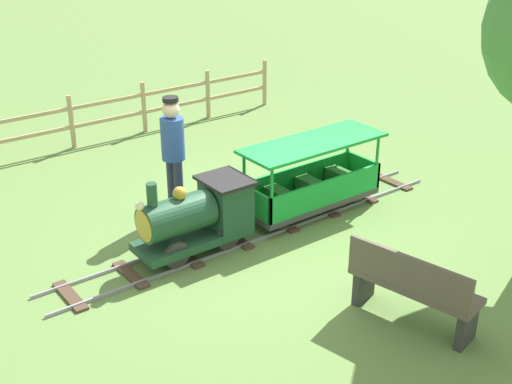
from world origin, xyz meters
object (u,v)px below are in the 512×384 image
object	(u,v)px
locomotive	(198,215)
park_bench	(412,287)
passenger_car	(312,183)
conductor_person	(173,148)

from	to	relation	value
locomotive	park_bench	distance (m)	2.63
passenger_car	park_bench	distance (m)	2.61
conductor_person	passenger_car	bearing A→B (deg)	-124.19
park_bench	conductor_person	bearing A→B (deg)	10.16
locomotive	passenger_car	bearing A→B (deg)	-90.00
locomotive	passenger_car	distance (m)	1.77
locomotive	conductor_person	distance (m)	1.15
passenger_car	conductor_person	size ratio (longest dim) A/B	1.23
park_bench	passenger_car	bearing A→B (deg)	-19.35
locomotive	conductor_person	size ratio (longest dim) A/B	0.89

